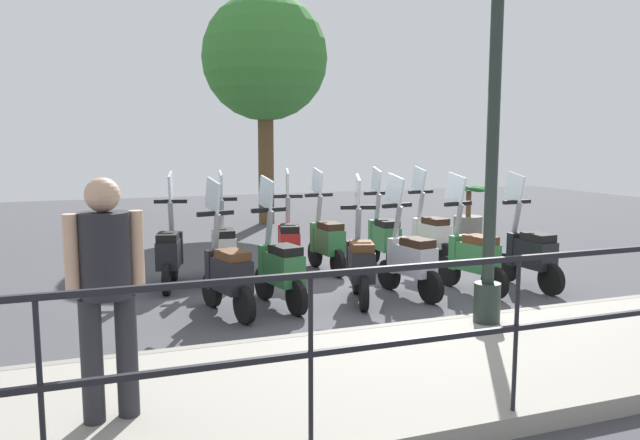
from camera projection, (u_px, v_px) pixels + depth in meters
name	position (u px, v px, depth m)	size (l,w,h in m)	color
ground_plane	(360.00, 286.00, 8.41)	(28.00, 28.00, 0.00)	#424247
promenade_walkway	(506.00, 357.00, 5.46)	(2.20, 20.00, 0.15)	gray
fence_railing	(603.00, 293.00, 4.38)	(0.04, 16.03, 1.07)	black
lamp_post_near	(493.00, 142.00, 6.03)	(0.26, 0.90, 4.07)	#232D28
pedestrian_distant	(106.00, 280.00, 3.99)	(0.36, 0.49, 1.59)	#28282D
tree_distant	(265.00, 59.00, 14.10)	(2.85, 2.85, 5.23)	brown
potted_palm	(468.00, 216.00, 12.34)	(1.06, 0.66, 1.05)	slate
scooter_near_0	(529.00, 253.00, 8.23)	(1.23, 0.44, 1.54)	black
scooter_near_1	(472.00, 256.00, 8.01)	(1.22, 0.48, 1.54)	black
scooter_near_2	(410.00, 259.00, 7.81)	(1.22, 0.48, 1.54)	black
scooter_near_3	(360.00, 263.00, 7.55)	(1.20, 0.55, 1.54)	black
scooter_near_4	(280.00, 267.00, 7.30)	(1.22, 0.48, 1.54)	black
scooter_near_5	(227.00, 273.00, 6.98)	(1.21, 0.51, 1.54)	black
scooter_far_0	(430.00, 234.00, 9.79)	(1.23, 0.44, 1.54)	black
scooter_far_1	(384.00, 237.00, 9.54)	(1.23, 0.44, 1.54)	black
scooter_far_2	(326.00, 240.00, 9.25)	(1.23, 0.44, 1.54)	black
scooter_far_3	(289.00, 243.00, 9.02)	(1.21, 0.52, 1.54)	black
scooter_far_4	(224.00, 248.00, 8.59)	(1.23, 0.44, 1.54)	black
scooter_far_5	(170.00, 252.00, 8.27)	(1.21, 0.51, 1.54)	black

